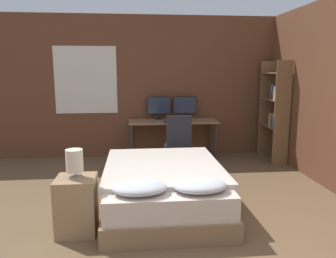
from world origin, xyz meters
name	(u,v)px	position (x,y,z in m)	size (l,w,h in m)	color
wall_back	(163,87)	(-0.02, 3.94, 1.35)	(12.00, 0.08, 2.70)	brown
bed	(164,187)	(-0.23, 1.37, 0.26)	(1.43, 1.97, 0.60)	#846647
nightstand	(77,205)	(-1.18, 0.85, 0.30)	(0.40, 0.40, 0.59)	#997551
bedside_lamp	(74,162)	(-1.18, 0.85, 0.77)	(0.17, 0.17, 0.30)	gray
desk	(173,125)	(0.14, 3.58, 0.66)	(1.65, 0.59, 0.75)	#846042
monitor_left	(159,106)	(-0.11, 3.77, 0.99)	(0.45, 0.16, 0.43)	black
monitor_right	(185,106)	(0.39, 3.77, 0.99)	(0.45, 0.16, 0.43)	black
keyboard	(174,122)	(0.14, 3.38, 0.76)	(0.37, 0.13, 0.02)	black
computer_mouse	(189,121)	(0.41, 3.38, 0.76)	(0.07, 0.05, 0.04)	black
office_chair	(178,149)	(0.13, 2.80, 0.39)	(0.52, 0.52, 0.97)	black
bookshelf	(276,107)	(2.00, 3.29, 1.01)	(0.29, 0.72, 1.85)	brown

